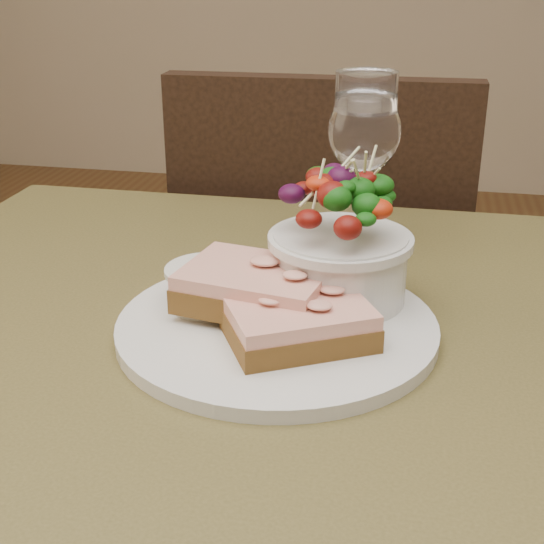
% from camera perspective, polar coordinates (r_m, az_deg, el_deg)
% --- Properties ---
extents(cafe_table, '(0.80, 0.80, 0.75)m').
position_cam_1_polar(cafe_table, '(0.68, -1.88, -13.43)').
color(cafe_table, '#45401D').
rests_on(cafe_table, ground).
extents(chair_far, '(0.43, 0.43, 0.90)m').
position_cam_1_polar(chair_far, '(1.40, 3.90, -9.81)').
color(chair_far, black).
rests_on(chair_far, ground).
extents(dinner_plate, '(0.27, 0.27, 0.01)m').
position_cam_1_polar(dinner_plate, '(0.65, 0.37, -4.13)').
color(dinner_plate, silver).
rests_on(dinner_plate, cafe_table).
extents(sandwich_front, '(0.14, 0.13, 0.03)m').
position_cam_1_polar(sandwich_front, '(0.61, 2.03, -3.80)').
color(sandwich_front, '#462912').
rests_on(sandwich_front, dinner_plate).
extents(sandwich_back, '(0.14, 0.11, 0.03)m').
position_cam_1_polar(sandwich_back, '(0.65, -1.20, -1.10)').
color(sandwich_back, '#462912').
rests_on(sandwich_back, dinner_plate).
extents(ramekin, '(0.07, 0.07, 0.04)m').
position_cam_1_polar(ramekin, '(0.67, -4.83, -0.94)').
color(ramekin, silver).
rests_on(ramekin, dinner_plate).
extents(salad_bowl, '(0.12, 0.12, 0.13)m').
position_cam_1_polar(salad_bowl, '(0.67, 5.18, 2.66)').
color(salad_bowl, silver).
rests_on(salad_bowl, dinner_plate).
extents(garnish, '(0.05, 0.04, 0.02)m').
position_cam_1_polar(garnish, '(0.73, -2.69, 0.41)').
color(garnish, '#0B370A').
rests_on(garnish, dinner_plate).
extents(wine_glass, '(0.08, 0.08, 0.18)m').
position_cam_1_polar(wine_glass, '(0.81, 6.96, 10.15)').
color(wine_glass, white).
rests_on(wine_glass, cafe_table).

